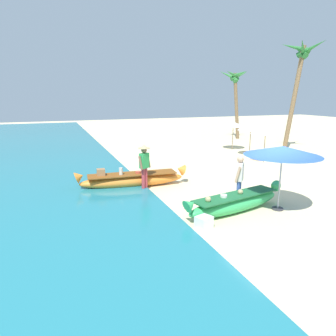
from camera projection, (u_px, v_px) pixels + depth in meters
ground_plane at (268, 204)px, 10.48m from camera, size 80.00×80.00×0.00m
boat_green_foreground at (235, 203)px, 9.74m from camera, size 4.00×1.41×0.84m
boat_orange_midground at (132, 179)px, 12.43m from camera, size 4.58×1.08×0.86m
person_vendor_hatted at (144, 164)px, 11.82m from camera, size 0.57×0.47×1.81m
person_tourist_customer at (239, 177)px, 10.50m from camera, size 0.53×0.54×1.64m
patio_umbrella_large at (283, 151)px, 9.56m from camera, size 2.39×2.39×2.11m
parasol_row_0 at (266, 131)px, 16.76m from camera, size 1.60×1.60×1.91m
parasol_row_1 at (251, 128)px, 18.59m from camera, size 1.60×1.60×1.91m
parasol_row_2 at (233, 124)px, 20.82m from camera, size 1.60×1.60×1.91m
palm_tree_tall_inland at (300, 66)px, 19.14m from camera, size 2.48×2.82×7.02m
palm_tree_leaning_seaward at (235, 84)px, 25.35m from camera, size 2.57×2.53×5.79m
cooler_box at (204, 222)px, 8.57m from camera, size 0.53×0.49×0.35m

